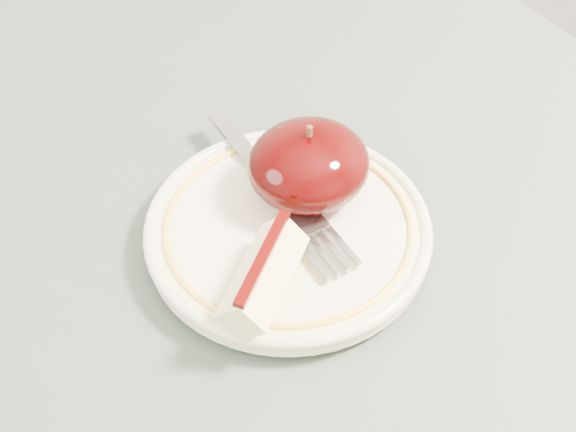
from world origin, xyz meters
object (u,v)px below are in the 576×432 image
table (173,385)px  apple_half (308,165)px  fork (278,190)px  plate (288,230)px

table → apple_half: 0.19m
table → fork: size_ratio=4.98×
table → apple_half: size_ratio=10.60×
plate → apple_half: 0.05m
plate → fork: (0.01, 0.03, 0.01)m
plate → fork: bearing=72.0°
table → plate: 0.14m
plate → fork: fork is taller
table → fork: bearing=17.5°
plate → fork: size_ratio=1.08×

